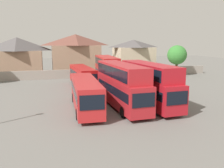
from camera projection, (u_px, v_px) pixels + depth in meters
ground at (91, 82)px, 45.10m from camera, size 140.00×140.00×0.00m
depot_boundary_wall at (86, 73)px, 50.05m from camera, size 56.00×0.50×1.80m
bus_1 at (85, 92)px, 26.65m from camera, size 3.16×11.74×3.35m
bus_2 at (121, 83)px, 27.40m from camera, size 3.06×11.91×5.00m
bus_3 at (149, 82)px, 28.32m from camera, size 3.18×11.85×4.96m
bus_4 at (82, 76)px, 39.80m from camera, size 3.05×11.14×3.32m
bus_5 at (107, 69)px, 40.91m from camera, size 3.40×11.35×4.95m
house_terrace_left at (18, 56)px, 53.48m from camera, size 10.91×7.38×8.39m
house_terrace_centre at (76, 54)px, 56.33m from camera, size 11.37×6.83×9.13m
house_terrace_right at (134, 56)px, 59.38m from camera, size 9.31×7.64×7.88m
tree_left_of_lot at (177, 55)px, 52.66m from camera, size 4.23×4.23×6.68m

